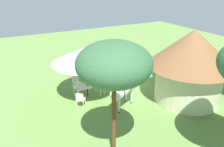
# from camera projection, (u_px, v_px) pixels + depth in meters

# --- Properties ---
(ground_plane) EXTENTS (36.00, 36.00, 0.00)m
(ground_plane) POSITION_uv_depth(u_px,v_px,m) (124.00, 83.00, 15.93)
(ground_plane) COLOR olive
(thatched_hut) EXTENTS (4.90, 4.90, 4.23)m
(thatched_hut) POSITION_uv_depth(u_px,v_px,m) (191.00, 62.00, 12.92)
(thatched_hut) COLOR beige
(thatched_hut) RESTS_ON ground_plane
(shade_umbrella) EXTENTS (4.01, 4.01, 3.14)m
(shade_umbrella) POSITION_uv_depth(u_px,v_px,m) (86.00, 55.00, 13.17)
(shade_umbrella) COLOR #43412E
(shade_umbrella) RESTS_ON ground_plane
(patio_dining_table) EXTENTS (1.58, 0.85, 0.74)m
(patio_dining_table) POSITION_uv_depth(u_px,v_px,m) (87.00, 86.00, 13.95)
(patio_dining_table) COLOR silver
(patio_dining_table) RESTS_ON ground_plane
(patio_chair_near_hut) EXTENTS (0.51, 0.49, 0.90)m
(patio_chair_near_hut) POSITION_uv_depth(u_px,v_px,m) (76.00, 81.00, 14.96)
(patio_chair_near_hut) COLOR white
(patio_chair_near_hut) RESTS_ON ground_plane
(patio_chair_near_lawn) EXTENTS (0.61, 0.60, 0.90)m
(patio_chair_near_lawn) POSITION_uv_depth(u_px,v_px,m) (80.00, 99.00, 12.81)
(patio_chair_near_lawn) COLOR silver
(patio_chair_near_lawn) RESTS_ON ground_plane
(patio_chair_east_end) EXTENTS (0.48, 0.50, 0.90)m
(patio_chair_east_end) POSITION_uv_depth(u_px,v_px,m) (108.00, 85.00, 14.42)
(patio_chair_east_end) COLOR silver
(patio_chair_east_end) RESTS_ON ground_plane
(guest_beside_umbrella) EXTENTS (0.54, 0.32, 1.57)m
(guest_beside_umbrella) POSITION_uv_depth(u_px,v_px,m) (95.00, 71.00, 15.52)
(guest_beside_umbrella) COLOR black
(guest_beside_umbrella) RESTS_ON ground_plane
(standing_watcher) EXTENTS (0.45, 0.50, 1.70)m
(standing_watcher) POSITION_uv_depth(u_px,v_px,m) (140.00, 58.00, 17.81)
(standing_watcher) COLOR black
(standing_watcher) RESTS_ON ground_plane
(zebra_nearest_camera) EXTENTS (2.15, 1.32, 1.57)m
(zebra_nearest_camera) POSITION_uv_depth(u_px,v_px,m) (124.00, 90.00, 12.69)
(zebra_nearest_camera) COLOR silver
(zebra_nearest_camera) RESTS_ON ground_plane
(zebra_by_umbrella) EXTENTS (1.84, 1.63, 1.53)m
(zebra_by_umbrella) POSITION_uv_depth(u_px,v_px,m) (161.00, 62.00, 16.92)
(zebra_by_umbrella) COLOR silver
(zebra_by_umbrella) RESTS_ON ground_plane
(zebra_toward_hut) EXTENTS (1.79, 1.56, 1.57)m
(zebra_toward_hut) POSITION_uv_depth(u_px,v_px,m) (103.00, 60.00, 17.25)
(zebra_toward_hut) COLOR silver
(zebra_toward_hut) RESTS_ON ground_plane
(acacia_tree_right_background) EXTENTS (2.74, 2.74, 4.82)m
(acacia_tree_right_background) POSITION_uv_depth(u_px,v_px,m) (114.00, 64.00, 8.01)
(acacia_tree_right_background) COLOR #523219
(acacia_tree_right_background) RESTS_ON ground_plane
(brick_patio_kerb) EXTENTS (0.95, 2.81, 0.08)m
(brick_patio_kerb) POSITION_uv_depth(u_px,v_px,m) (69.00, 69.00, 18.18)
(brick_patio_kerb) COLOR #9D5E42
(brick_patio_kerb) RESTS_ON ground_plane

